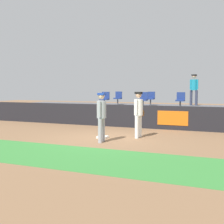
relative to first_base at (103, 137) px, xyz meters
The scene contains 13 objects.
ground_plane 0.19m from the first_base, 55.35° to the right, with size 60.00×60.00×0.00m, color #846042.
grass_foreground_strip 3.33m from the first_base, 88.14° to the right, with size 18.00×2.80×0.01m, color #388438.
first_base is the anchor object (origin of this frame).
player_fielder_home 1.82m from the first_base, 26.28° to the left, with size 0.39×0.58×1.90m.
player_runner_visitor 1.39m from the first_base, 68.02° to the right, with size 0.39×0.52×1.87m.
field_wall 3.61m from the first_base, 88.10° to the left, with size 18.00×0.26×1.17m.
bleacher_platform 6.16m from the first_base, 88.99° to the left, with size 18.00×4.80×0.99m, color #59595E.
seat_back_center 6.96m from the first_base, 88.46° to the left, with size 0.45×0.44×0.84m.
seat_front_left 5.63m from the first_base, 113.06° to the left, with size 0.47×0.44×0.84m.
seat_front_right 5.69m from the first_base, 65.36° to the left, with size 0.44×0.44×0.84m.
seat_back_left 7.24m from the first_base, 106.39° to the left, with size 0.44×0.44×0.84m.
seat_front_center 5.21m from the first_base, 87.30° to the left, with size 0.45×0.44×0.84m.
spectator_hooded 8.30m from the first_base, 70.66° to the left, with size 0.51×0.44×1.89m.
Camera 1 is at (4.84, -10.68, 2.04)m, focal length 46.93 mm.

